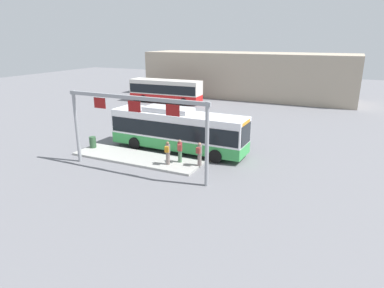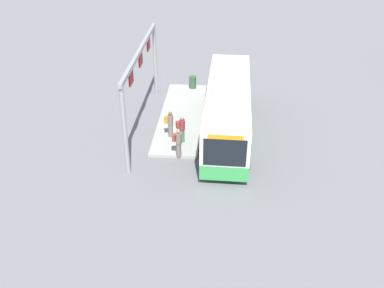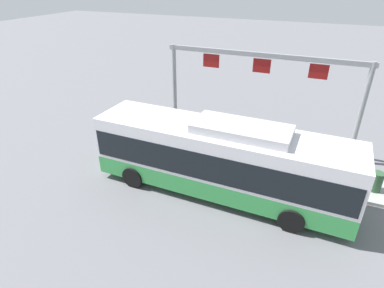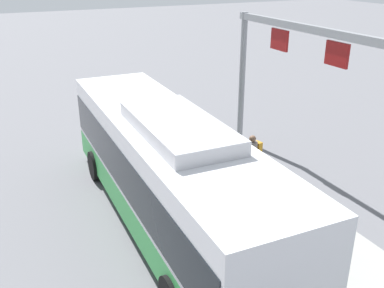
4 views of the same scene
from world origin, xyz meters
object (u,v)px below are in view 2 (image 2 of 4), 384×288
Objects in this scene: person_waiting_mid at (170,124)px; trash_bin at (193,82)px; person_boarding at (178,142)px; bus_main at (228,107)px; person_waiting_near at (182,129)px.

trash_bin is at bearing 70.45° from person_waiting_mid.
person_waiting_mid is at bearing 107.63° from person_boarding.
person_waiting_mid is (-2.09, -0.72, 0.00)m from person_boarding.
person_waiting_near is (1.53, -2.64, -0.76)m from bus_main.
person_waiting_near reaches higher than trash_bin.
person_waiting_near is (-1.53, 0.04, 0.00)m from person_boarding.
bus_main reaches higher than person_boarding.
person_waiting_mid is at bearing -73.11° from bus_main.
person_boarding is 1.86× the size of trash_bin.
trash_bin is at bearing -156.62° from bus_main.
person_waiting_mid is 7.41m from trash_bin.
trash_bin is at bearing 68.98° from person_waiting_near.
person_boarding is at bearing -40.20° from bus_main.
person_waiting_near is 0.94m from person_waiting_mid.
person_boarding is 1.00× the size of person_waiting_near.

